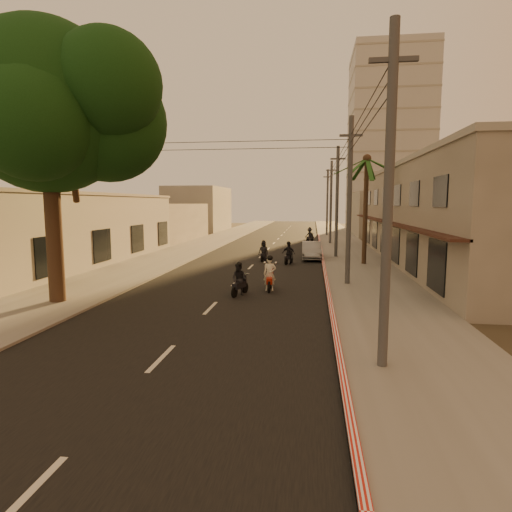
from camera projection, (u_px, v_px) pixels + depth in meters
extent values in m
plane|color=#383023|center=(198.00, 321.00, 16.30)|extent=(160.00, 160.00, 0.00)
cube|color=black|center=(261.00, 256.00, 35.97)|extent=(10.00, 140.00, 0.02)
cube|color=slate|center=(352.00, 257.00, 34.98)|extent=(5.00, 140.00, 0.12)
cube|color=slate|center=(175.00, 254.00, 36.94)|extent=(5.00, 140.00, 0.12)
cube|color=red|center=(324.00, 265.00, 30.37)|extent=(0.20, 60.00, 0.20)
cube|color=gray|center=(445.00, 216.00, 31.74)|extent=(8.00, 34.00, 7.00)
cube|color=gray|center=(447.00, 166.00, 31.30)|extent=(8.20, 34.20, 0.30)
cube|color=#371E16|center=(385.00, 221.00, 32.36)|extent=(0.80, 34.00, 0.12)
cube|color=gray|center=(64.00, 230.00, 31.59)|extent=(8.00, 24.00, 5.00)
cube|color=gray|center=(62.00, 195.00, 31.27)|extent=(8.20, 24.20, 0.20)
cube|color=#B7B5B2|center=(389.00, 143.00, 67.58)|extent=(12.00, 12.00, 28.00)
cylinder|color=black|center=(54.00, 237.00, 18.81)|extent=(0.70, 0.70, 6.00)
cylinder|color=black|center=(73.00, 168.00, 18.73)|extent=(1.22, 2.17, 3.04)
cylinder|color=black|center=(33.00, 162.00, 18.20)|extent=(1.31, 1.49, 2.73)
sphere|color=black|center=(47.00, 108.00, 18.13)|extent=(7.20, 7.20, 7.20)
sphere|color=black|center=(107.00, 123.00, 18.89)|extent=(5.20, 5.20, 5.20)
sphere|color=black|center=(21.00, 120.00, 19.19)|extent=(4.80, 4.80, 4.80)
sphere|color=black|center=(34.00, 121.00, 16.39)|extent=(4.60, 4.60, 4.60)
sphere|color=black|center=(107.00, 85.00, 17.16)|extent=(4.40, 4.40, 4.40)
sphere|color=black|center=(100.00, 94.00, 20.20)|extent=(4.40, 4.40, 4.40)
cylinder|color=black|center=(365.00, 213.00, 30.52)|extent=(0.32, 0.32, 7.60)
sphere|color=black|center=(367.00, 158.00, 30.06)|extent=(0.60, 0.60, 0.60)
cylinder|color=#38383A|center=(388.00, 202.00, 11.00)|extent=(0.26, 0.26, 9.00)
cube|color=#38383A|center=(393.00, 60.00, 10.57)|extent=(1.20, 0.12, 0.12)
cylinder|color=#38383A|center=(349.00, 203.00, 22.80)|extent=(0.26, 0.26, 9.00)
cube|color=#38383A|center=(351.00, 135.00, 22.37)|extent=(1.20, 0.12, 0.12)
cylinder|color=#38383A|center=(337.00, 203.00, 34.61)|extent=(0.26, 0.26, 9.00)
cube|color=#38383A|center=(338.00, 159.00, 34.18)|extent=(1.20, 0.12, 0.12)
cylinder|color=#38383A|center=(331.00, 203.00, 46.41)|extent=(0.26, 0.26, 9.00)
cube|color=#38383A|center=(332.00, 170.00, 45.98)|extent=(1.20, 0.12, 0.12)
cylinder|color=#38383A|center=(327.00, 203.00, 58.22)|extent=(0.26, 0.26, 9.00)
cube|color=#38383A|center=(328.00, 177.00, 57.79)|extent=(1.20, 0.12, 0.12)
cube|color=gray|center=(385.00, 214.00, 58.37)|extent=(8.00, 14.00, 6.00)
cube|color=gray|center=(159.00, 222.00, 51.30)|extent=(8.00, 14.00, 4.40)
cube|color=gray|center=(199.00, 209.00, 68.85)|extent=(8.00, 14.00, 7.00)
cylinder|color=black|center=(270.00, 282.00, 22.66)|extent=(0.13, 0.59, 0.59)
cylinder|color=black|center=(269.00, 287.00, 21.36)|extent=(0.13, 0.59, 0.59)
cube|color=#A21D0C|center=(270.00, 280.00, 21.90)|extent=(0.35, 1.17, 0.31)
cube|color=#A21D0C|center=(270.00, 275.00, 22.40)|extent=(0.32, 0.12, 0.63)
cylinder|color=silver|center=(270.00, 268.00, 22.48)|extent=(0.58, 0.07, 0.04)
imported|color=silver|center=(270.00, 274.00, 21.86)|extent=(0.68, 0.49, 1.76)
sphere|color=black|center=(270.00, 258.00, 21.76)|extent=(0.31, 0.31, 0.31)
sphere|color=silver|center=(265.00, 263.00, 22.45)|extent=(0.13, 0.13, 0.13)
sphere|color=silver|center=(276.00, 263.00, 22.40)|extent=(0.13, 0.13, 0.13)
cylinder|color=black|center=(245.00, 288.00, 21.35)|extent=(0.24, 0.54, 0.53)
cylinder|color=black|center=(234.00, 292.00, 20.27)|extent=(0.24, 0.54, 0.53)
cube|color=black|center=(239.00, 285.00, 20.71)|extent=(0.55, 1.08, 0.29)
cube|color=black|center=(243.00, 281.00, 21.13)|extent=(0.30, 0.17, 0.57)
cylinder|color=silver|center=(244.00, 274.00, 21.19)|extent=(0.51, 0.19, 0.04)
imported|color=black|center=(239.00, 279.00, 20.68)|extent=(1.10, 1.02, 1.60)
sphere|color=black|center=(239.00, 264.00, 20.59)|extent=(0.29, 0.29, 0.29)
cylinder|color=black|center=(291.00, 260.00, 32.04)|extent=(0.23, 0.54, 0.54)
cylinder|color=black|center=(286.00, 262.00, 30.94)|extent=(0.23, 0.54, 0.54)
cube|color=black|center=(288.00, 257.00, 31.39)|extent=(0.54, 1.09, 0.29)
cube|color=black|center=(291.00, 254.00, 31.81)|extent=(0.30, 0.17, 0.58)
cylinder|color=silver|center=(291.00, 250.00, 31.88)|extent=(0.52, 0.18, 0.04)
imported|color=black|center=(289.00, 253.00, 31.36)|extent=(1.14, 0.87, 1.61)
sphere|color=black|center=(289.00, 243.00, 31.27)|extent=(0.29, 0.29, 0.29)
cylinder|color=black|center=(265.00, 257.00, 33.68)|extent=(0.15, 0.53, 0.52)
cylinder|color=black|center=(262.00, 259.00, 32.57)|extent=(0.15, 0.53, 0.52)
cube|color=black|center=(264.00, 255.00, 33.03)|extent=(0.36, 1.04, 0.28)
cube|color=black|center=(265.00, 252.00, 33.46)|extent=(0.29, 0.12, 0.56)
cylinder|color=silver|center=(265.00, 248.00, 33.52)|extent=(0.51, 0.09, 0.04)
imported|color=black|center=(264.00, 251.00, 32.99)|extent=(0.86, 0.65, 1.55)
sphere|color=black|center=(264.00, 242.00, 32.90)|extent=(0.28, 0.28, 0.28)
cylinder|color=black|center=(312.00, 240.00, 49.30)|extent=(0.32, 0.55, 0.56)
cylinder|color=black|center=(308.00, 240.00, 48.26)|extent=(0.32, 0.55, 0.56)
cube|color=black|center=(310.00, 238.00, 48.69)|extent=(0.71, 1.11, 0.30)
cube|color=black|center=(312.00, 236.00, 49.08)|extent=(0.31, 0.22, 0.60)
cylinder|color=silver|center=(312.00, 233.00, 49.14)|extent=(0.51, 0.27, 0.04)
imported|color=black|center=(310.00, 235.00, 48.65)|extent=(1.55, 1.44, 1.67)
sphere|color=black|center=(310.00, 228.00, 48.55)|extent=(0.30, 0.30, 0.30)
imported|color=gray|center=(312.00, 251.00, 34.12)|extent=(1.75, 4.38, 1.42)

